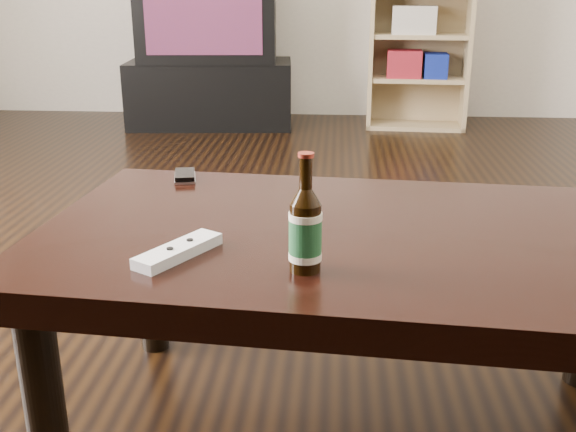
# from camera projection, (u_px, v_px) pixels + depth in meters

# --- Properties ---
(floor) EXTENTS (5.00, 6.00, 0.01)m
(floor) POSITION_uv_depth(u_px,v_px,m) (258.00, 279.00, 2.32)
(floor) COLOR black
(floor) RESTS_ON ground
(tv_stand) EXTENTS (1.15, 0.64, 0.45)m
(tv_stand) POSITION_uv_depth(u_px,v_px,m) (211.00, 93.00, 4.70)
(tv_stand) COLOR black
(tv_stand) RESTS_ON floor
(tv) EXTENTS (0.95, 0.63, 0.68)m
(tv) POSITION_uv_depth(u_px,v_px,m) (208.00, 9.00, 4.51)
(tv) COLOR black
(tv) RESTS_ON tv_stand
(bookshelf) EXTENTS (0.68, 0.34, 1.23)m
(bookshelf) POSITION_uv_depth(u_px,v_px,m) (419.00, 32.00, 4.50)
(bookshelf) COLOR #9F815A
(bookshelf) RESTS_ON floor
(coffee_table) EXTENTS (1.36, 0.86, 0.49)m
(coffee_table) POSITION_uv_depth(u_px,v_px,m) (356.00, 259.00, 1.40)
(coffee_table) COLOR black
(coffee_table) RESTS_ON floor
(beer_bottle) EXTENTS (0.07, 0.07, 0.21)m
(beer_bottle) POSITION_uv_depth(u_px,v_px,m) (305.00, 230.00, 1.16)
(beer_bottle) COLOR black
(beer_bottle) RESTS_ON coffee_table
(phone) EXTENTS (0.07, 0.11, 0.02)m
(phone) POSITION_uv_depth(u_px,v_px,m) (185.00, 176.00, 1.72)
(phone) COLOR #B7B7BA
(phone) RESTS_ON coffee_table
(remote) EXTENTS (0.14, 0.19, 0.02)m
(remote) POSITION_uv_depth(u_px,v_px,m) (178.00, 251.00, 1.24)
(remote) COLOR silver
(remote) RESTS_ON coffee_table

